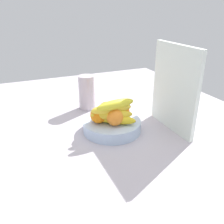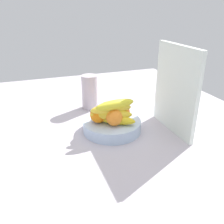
{
  "view_description": "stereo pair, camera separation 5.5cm",
  "coord_description": "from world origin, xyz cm",
  "px_view_note": "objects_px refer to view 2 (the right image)",
  "views": [
    {
      "loc": [
        86.74,
        -37.85,
        49.86
      ],
      "look_at": [
        2.23,
        -1.34,
        8.8
      ],
      "focal_mm": 38.75,
      "sensor_mm": 36.0,
      "label": 1
    },
    {
      "loc": [
        88.76,
        -32.77,
        49.86
      ],
      "look_at": [
        2.23,
        -1.34,
        8.8
      ],
      "focal_mm": 38.75,
      "sensor_mm": 36.0,
      "label": 2
    }
  ],
  "objects_px": {
    "orange_front_left": "(107,109)",
    "cutting_board": "(176,90)",
    "orange_center": "(114,117)",
    "thermos_tumbler": "(90,92)",
    "orange_front_right": "(98,115)",
    "orange_back_left": "(122,112)",
    "banana_bunch": "(113,112)",
    "fruit_bowl": "(112,126)"
  },
  "relations": [
    {
      "from": "orange_front_right",
      "to": "thermos_tumbler",
      "type": "bearing_deg",
      "value": 172.02
    },
    {
      "from": "fruit_bowl",
      "to": "orange_front_right",
      "type": "xyz_separation_m",
      "value": [
        -0.01,
        -0.06,
        0.06
      ]
    },
    {
      "from": "thermos_tumbler",
      "to": "fruit_bowl",
      "type": "bearing_deg",
      "value": 4.21
    },
    {
      "from": "orange_front_left",
      "to": "cutting_board",
      "type": "distance_m",
      "value": 0.3
    },
    {
      "from": "orange_back_left",
      "to": "banana_bunch",
      "type": "distance_m",
      "value": 0.06
    },
    {
      "from": "banana_bunch",
      "to": "orange_front_right",
      "type": "bearing_deg",
      "value": -122.9
    },
    {
      "from": "orange_front_left",
      "to": "orange_front_right",
      "type": "distance_m",
      "value": 0.07
    },
    {
      "from": "fruit_bowl",
      "to": "thermos_tumbler",
      "type": "relative_size",
      "value": 1.41
    },
    {
      "from": "thermos_tumbler",
      "to": "cutting_board",
      "type": "bearing_deg",
      "value": 37.43
    },
    {
      "from": "orange_center",
      "to": "thermos_tumbler",
      "type": "bearing_deg",
      "value": -177.26
    },
    {
      "from": "orange_back_left",
      "to": "banana_bunch",
      "type": "relative_size",
      "value": 0.37
    },
    {
      "from": "fruit_bowl",
      "to": "orange_back_left",
      "type": "distance_m",
      "value": 0.07
    },
    {
      "from": "orange_center",
      "to": "cutting_board",
      "type": "bearing_deg",
      "value": 82.46
    },
    {
      "from": "orange_back_left",
      "to": "thermos_tumbler",
      "type": "xyz_separation_m",
      "value": [
        -0.28,
        -0.06,
        0.01
      ]
    },
    {
      "from": "fruit_bowl",
      "to": "cutting_board",
      "type": "relative_size",
      "value": 0.68
    },
    {
      "from": "orange_center",
      "to": "thermos_tumbler",
      "type": "relative_size",
      "value": 0.39
    },
    {
      "from": "fruit_bowl",
      "to": "banana_bunch",
      "type": "bearing_deg",
      "value": -11.35
    },
    {
      "from": "cutting_board",
      "to": "orange_front_right",
      "type": "bearing_deg",
      "value": -104.67
    },
    {
      "from": "cutting_board",
      "to": "thermos_tumbler",
      "type": "relative_size",
      "value": 2.05
    },
    {
      "from": "fruit_bowl",
      "to": "banana_bunch",
      "type": "distance_m",
      "value": 0.08
    },
    {
      "from": "fruit_bowl",
      "to": "cutting_board",
      "type": "xyz_separation_m",
      "value": [
        0.07,
        0.25,
        0.16
      ]
    },
    {
      "from": "banana_bunch",
      "to": "thermos_tumbler",
      "type": "relative_size",
      "value": 1.07
    },
    {
      "from": "orange_back_left",
      "to": "orange_front_right",
      "type": "bearing_deg",
      "value": -93.89
    },
    {
      "from": "orange_front_left",
      "to": "cutting_board",
      "type": "relative_size",
      "value": 0.19
    },
    {
      "from": "fruit_bowl",
      "to": "orange_front_left",
      "type": "relative_size",
      "value": 3.59
    },
    {
      "from": "orange_front_left",
      "to": "orange_front_right",
      "type": "height_order",
      "value": "same"
    },
    {
      "from": "orange_front_left",
      "to": "orange_back_left",
      "type": "distance_m",
      "value": 0.07
    },
    {
      "from": "orange_center",
      "to": "banana_bunch",
      "type": "bearing_deg",
      "value": -178.14
    },
    {
      "from": "thermos_tumbler",
      "to": "orange_front_right",
      "type": "bearing_deg",
      "value": -7.98
    },
    {
      "from": "cutting_board",
      "to": "fruit_bowl",
      "type": "bearing_deg",
      "value": -106.63
    },
    {
      "from": "orange_front_left",
      "to": "cutting_board",
      "type": "height_order",
      "value": "cutting_board"
    },
    {
      "from": "orange_back_left",
      "to": "cutting_board",
      "type": "height_order",
      "value": "cutting_board"
    },
    {
      "from": "orange_center",
      "to": "orange_back_left",
      "type": "relative_size",
      "value": 1.0
    },
    {
      "from": "orange_center",
      "to": "thermos_tumbler",
      "type": "height_order",
      "value": "thermos_tumbler"
    },
    {
      "from": "banana_bunch",
      "to": "thermos_tumbler",
      "type": "xyz_separation_m",
      "value": [
        -0.31,
        -0.01,
        -0.01
      ]
    },
    {
      "from": "fruit_bowl",
      "to": "orange_front_right",
      "type": "bearing_deg",
      "value": -96.01
    },
    {
      "from": "orange_front_left",
      "to": "fruit_bowl",
      "type": "bearing_deg",
      "value": 8.18
    },
    {
      "from": "fruit_bowl",
      "to": "orange_center",
      "type": "relative_size",
      "value": 3.59
    },
    {
      "from": "orange_front_right",
      "to": "orange_center",
      "type": "bearing_deg",
      "value": 48.47
    },
    {
      "from": "fruit_bowl",
      "to": "orange_center",
      "type": "distance_m",
      "value": 0.07
    },
    {
      "from": "orange_front_left",
      "to": "cutting_board",
      "type": "xyz_separation_m",
      "value": [
        0.12,
        0.26,
        0.1
      ]
    },
    {
      "from": "orange_center",
      "to": "orange_front_right",
      "type": "bearing_deg",
      "value": -131.53
    }
  ]
}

